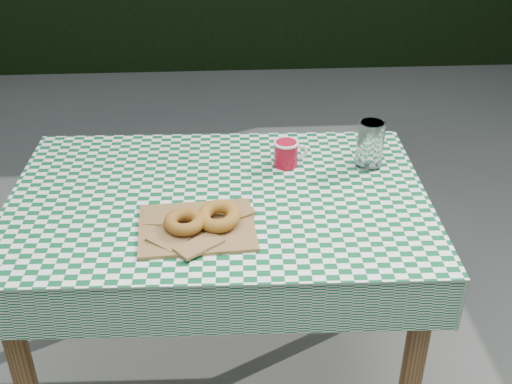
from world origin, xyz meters
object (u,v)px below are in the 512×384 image
paper_bag (197,227)px  coffee_mug (286,154)px  drinking_glass (370,145)px  table (222,301)px

paper_bag → coffee_mug: (0.26, 0.32, 0.03)m
paper_bag → drinking_glass: drinking_glass is taller
table → drinking_glass: 0.65m
table → paper_bag: bearing=-107.5°
paper_bag → coffee_mug: size_ratio=2.09×
table → paper_bag: 0.43m
paper_bag → drinking_glass: size_ratio=2.05×
table → coffee_mug: coffee_mug is taller
table → coffee_mug: bearing=40.0°
coffee_mug → drinking_glass: (0.25, -0.02, 0.03)m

